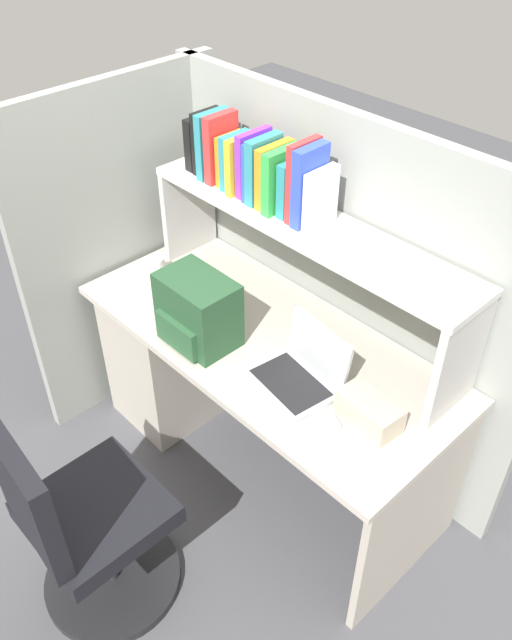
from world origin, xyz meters
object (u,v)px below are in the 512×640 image
(tissue_box, at_px, (369,411))
(paper_cup, at_px, (156,267))
(office_chair, at_px, (85,530))
(laptop, at_px, (302,371))
(computer_mouse, at_px, (323,426))
(snack_canister, at_px, (184,285))
(backpack, at_px, (197,311))

(tissue_box, bearing_deg, paper_cup, -174.69)
(paper_cup, distance_m, office_chair, 1.13)
(paper_cup, bearing_deg, laptop, -1.01)
(computer_mouse, distance_m, tissue_box, 0.16)
(paper_cup, xyz_separation_m, snack_canister, (0.19, 0.00, 0.00))
(computer_mouse, xyz_separation_m, paper_cup, (-1.10, 0.14, 0.03))
(laptop, xyz_separation_m, computer_mouse, (0.21, -0.12, -0.03))
(backpack, relative_size, tissue_box, 1.36)
(backpack, relative_size, computer_mouse, 2.88)
(laptop, distance_m, paper_cup, 0.89)
(paper_cup, bearing_deg, snack_canister, 1.26)
(paper_cup, distance_m, snack_canister, 0.19)
(tissue_box, height_order, office_chair, office_chair)
(office_chair, bearing_deg, snack_canister, -56.93)
(tissue_box, bearing_deg, laptop, -171.00)
(backpack, xyz_separation_m, snack_canister, (-0.26, 0.14, -0.08))
(tissue_box, xyz_separation_m, office_chair, (-0.53, -0.85, -0.39))
(computer_mouse, relative_size, snack_canister, 0.98)
(computer_mouse, relative_size, office_chair, 0.11)
(backpack, xyz_separation_m, paper_cup, (-0.45, 0.13, -0.08))
(backpack, relative_size, snack_canister, 2.83)
(laptop, distance_m, tissue_box, 0.29)
(snack_canister, distance_m, office_chair, 1.04)
(paper_cup, relative_size, snack_canister, 0.95)
(laptop, bearing_deg, paper_cup, 178.99)
(backpack, xyz_separation_m, office_chair, (0.20, -0.71, -0.47))
(backpack, bearing_deg, office_chair, -74.06)
(laptop, relative_size, snack_canister, 3.23)
(computer_mouse, relative_size, paper_cup, 1.04)
(laptop, relative_size, paper_cup, 3.41)
(tissue_box, bearing_deg, snack_canister, -174.89)
(backpack, bearing_deg, computer_mouse, -0.05)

